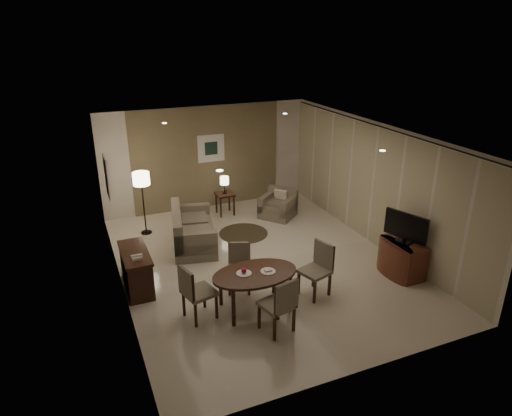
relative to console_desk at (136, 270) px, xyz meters
name	(u,v)px	position (x,y,z in m)	size (l,w,h in m)	color
room_shell	(252,196)	(2.49, 0.40, 0.98)	(5.50, 7.00, 2.70)	beige
taupe_accent	(207,158)	(2.49, 3.48, 0.98)	(3.96, 0.03, 2.70)	#7E6B4E
curtain_wall	(373,186)	(5.17, 0.00, 0.95)	(0.08, 6.70, 2.58)	#BDB593
curtain_rod	(379,126)	(5.17, 0.00, 2.27)	(0.03, 0.03, 6.80)	black
art_back_frame	(211,148)	(2.59, 3.46, 1.23)	(0.72, 0.03, 0.72)	silver
art_back_canvas	(211,148)	(2.59, 3.44, 1.23)	(0.34, 0.01, 0.34)	#182C22
art_left_frame	(107,177)	(-0.23, 1.20, 1.48)	(0.03, 0.60, 0.80)	silver
art_left_canvas	(108,177)	(-0.21, 1.20, 1.48)	(0.01, 0.46, 0.64)	gray
downlight_nl	(220,171)	(1.09, -1.80, 2.31)	(0.10, 0.10, 0.01)	white
downlight_nr	(382,151)	(3.89, -1.80, 2.31)	(0.10, 0.10, 0.01)	white
downlight_fl	(164,123)	(1.09, 1.80, 2.31)	(0.10, 0.10, 0.01)	white
downlight_fr	(285,114)	(3.89, 1.80, 2.31)	(0.10, 0.10, 0.01)	white
console_desk	(136,270)	(0.00, 0.00, 0.00)	(0.48, 1.20, 0.75)	#412115
telephone	(137,257)	(0.00, -0.30, 0.43)	(0.20, 0.14, 0.09)	white
tv_cabinet	(402,258)	(4.89, -1.50, -0.03)	(0.48, 0.90, 0.70)	#5A2A1B
flat_tv	(406,227)	(4.87, -1.50, 0.65)	(0.06, 0.88, 0.60)	black
dining_table	(255,291)	(1.77, -1.47, -0.03)	(1.49, 0.93, 0.70)	#412115
chair_near	(277,304)	(1.85, -2.16, 0.12)	(0.48, 0.48, 0.99)	gray
chair_far	(239,269)	(1.73, -0.82, 0.07)	(0.43, 0.43, 0.89)	gray
chair_left	(199,291)	(0.82, -1.35, 0.12)	(0.48, 0.48, 1.00)	gray
chair_right	(315,271)	(2.92, -1.49, 0.12)	(0.48, 0.48, 0.98)	gray
plate_a	(244,273)	(1.59, -1.42, 0.33)	(0.26, 0.26, 0.02)	white
plate_b	(268,271)	(1.99, -1.52, 0.33)	(0.26, 0.26, 0.02)	white
fruit_apple	(244,271)	(1.59, -1.42, 0.38)	(0.09, 0.09, 0.09)	#B91534
napkin	(268,270)	(1.99, -1.52, 0.35)	(0.12, 0.08, 0.03)	white
round_rug	(243,233)	(2.70, 1.46, -0.37)	(1.15, 1.15, 0.01)	#463B27
sofa	(193,228)	(1.46, 1.34, 0.04)	(0.89, 1.78, 0.84)	gray
armchair	(278,204)	(3.87, 2.05, -0.02)	(0.80, 0.75, 0.71)	gray
side_table	(225,204)	(2.70, 2.76, -0.09)	(0.45, 0.45, 0.57)	black
table_lamp	(225,184)	(2.70, 2.76, 0.44)	(0.22, 0.22, 0.50)	#FFEAC1
floor_lamp	(144,204)	(0.58, 2.37, 0.38)	(0.38, 0.38, 1.50)	#FFE5B7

